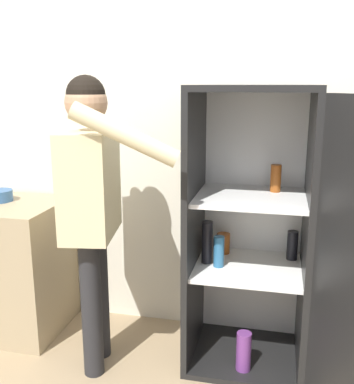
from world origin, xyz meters
The scene contains 5 objects.
wall_back centered at (0.00, 0.98, 1.27)m, with size 7.00×0.06×2.55m.
refrigerator centered at (0.33, 0.53, 0.81)m, with size 1.03×1.22×1.64m.
person centered at (-0.64, 0.36, 1.07)m, with size 0.72×0.60×1.70m.
counter centered at (-1.39, 0.63, 0.44)m, with size 0.71×0.60×0.89m.
bowl centered at (-1.45, 0.68, 0.92)m, with size 0.17×0.17×0.07m.
Camera 1 is at (0.35, -1.89, 1.65)m, focal length 42.00 mm.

